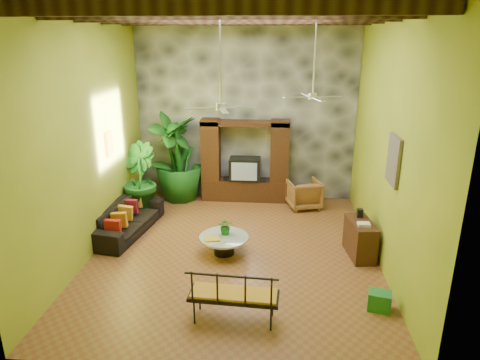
# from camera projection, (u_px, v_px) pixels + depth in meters

# --- Properties ---
(ground) EXTENTS (7.00, 7.00, 0.00)m
(ground) POSITION_uv_depth(u_px,v_px,m) (234.00, 252.00, 9.26)
(ground) COLOR brown
(ground) RESTS_ON ground
(ceiling) EXTENTS (6.00, 7.00, 0.02)m
(ceiling) POSITION_uv_depth(u_px,v_px,m) (233.00, 3.00, 7.66)
(ceiling) COLOR silver
(ceiling) RESTS_ON back_wall
(back_wall) EXTENTS (6.00, 0.02, 5.00)m
(back_wall) POSITION_uv_depth(u_px,v_px,m) (246.00, 110.00, 11.76)
(back_wall) COLOR olive
(back_wall) RESTS_ON ground
(left_wall) EXTENTS (0.02, 7.00, 5.00)m
(left_wall) POSITION_uv_depth(u_px,v_px,m) (87.00, 136.00, 8.69)
(left_wall) COLOR olive
(left_wall) RESTS_ON ground
(right_wall) EXTENTS (0.02, 7.00, 5.00)m
(right_wall) POSITION_uv_depth(u_px,v_px,m) (389.00, 142.00, 8.22)
(right_wall) COLOR olive
(right_wall) RESTS_ON ground
(stone_accent_wall) EXTENTS (5.98, 0.10, 4.98)m
(stone_accent_wall) POSITION_uv_depth(u_px,v_px,m) (246.00, 110.00, 11.70)
(stone_accent_wall) COLOR #34363B
(stone_accent_wall) RESTS_ON ground
(ceiling_beams) EXTENTS (5.95, 5.36, 0.22)m
(ceiling_beams) POSITION_uv_depth(u_px,v_px,m) (233.00, 16.00, 7.73)
(ceiling_beams) COLOR #372611
(ceiling_beams) RESTS_ON ceiling
(entertainment_center) EXTENTS (2.40, 0.55, 2.30)m
(entertainment_center) POSITION_uv_depth(u_px,v_px,m) (245.00, 167.00, 11.91)
(entertainment_center) COLOR black
(entertainment_center) RESTS_ON ground
(ceiling_fan_front) EXTENTS (1.28, 1.28, 1.86)m
(ceiling_fan_front) POSITION_uv_depth(u_px,v_px,m) (221.00, 95.00, 7.81)
(ceiling_fan_front) COLOR silver
(ceiling_fan_front) RESTS_ON ceiling
(ceiling_fan_back) EXTENTS (1.28, 1.28, 1.86)m
(ceiling_fan_back) POSITION_uv_depth(u_px,v_px,m) (313.00, 87.00, 9.18)
(ceiling_fan_back) COLOR silver
(ceiling_fan_back) RESTS_ON ceiling
(wall_art_mask) EXTENTS (0.06, 0.32, 0.55)m
(wall_art_mask) POSITION_uv_depth(u_px,v_px,m) (109.00, 144.00, 9.76)
(wall_art_mask) COLOR gold
(wall_art_mask) RESTS_ON left_wall
(wall_art_painting) EXTENTS (0.06, 0.70, 0.90)m
(wall_art_painting) POSITION_uv_depth(u_px,v_px,m) (394.00, 160.00, 7.72)
(wall_art_painting) COLOR #235F81
(wall_art_painting) RESTS_ON right_wall
(sofa) EXTENTS (1.28, 2.46, 0.68)m
(sofa) POSITION_uv_depth(u_px,v_px,m) (126.00, 219.00, 10.06)
(sofa) COLOR black
(sofa) RESTS_ON ground
(wicker_armchair) EXTENTS (1.01, 1.03, 0.76)m
(wicker_armchair) POSITION_uv_depth(u_px,v_px,m) (304.00, 194.00, 11.55)
(wicker_armchair) COLOR #8F5C34
(wicker_armchair) RESTS_ON ground
(tall_plant_a) EXTENTS (1.49, 1.58, 2.48)m
(tall_plant_a) POSITION_uv_depth(u_px,v_px,m) (172.00, 158.00, 11.82)
(tall_plant_a) COLOR #1A5D18
(tall_plant_a) RESTS_ON ground
(tall_plant_b) EXTENTS (1.28, 1.33, 1.88)m
(tall_plant_b) POSITION_uv_depth(u_px,v_px,m) (139.00, 179.00, 10.96)
(tall_plant_b) COLOR #17571E
(tall_plant_b) RESTS_ON ground
(tall_plant_c) EXTENTS (1.51, 1.51, 2.36)m
(tall_plant_c) POSITION_uv_depth(u_px,v_px,m) (179.00, 159.00, 11.92)
(tall_plant_c) COLOR #175819
(tall_plant_c) RESTS_ON ground
(coffee_table) EXTENTS (1.05, 1.05, 0.40)m
(coffee_table) POSITION_uv_depth(u_px,v_px,m) (224.00, 242.00, 9.11)
(coffee_table) COLOR black
(coffee_table) RESTS_ON ground
(centerpiece_plant) EXTENTS (0.36, 0.32, 0.36)m
(centerpiece_plant) POSITION_uv_depth(u_px,v_px,m) (226.00, 226.00, 9.11)
(centerpiece_plant) COLOR #1A641E
(centerpiece_plant) RESTS_ON coffee_table
(yellow_tray) EXTENTS (0.35, 0.28, 0.03)m
(yellow_tray) POSITION_uv_depth(u_px,v_px,m) (212.00, 239.00, 8.90)
(yellow_tray) COLOR yellow
(yellow_tray) RESTS_ON coffee_table
(iron_bench) EXTENTS (1.48, 0.61, 0.57)m
(iron_bench) POSITION_uv_depth(u_px,v_px,m) (233.00, 294.00, 6.80)
(iron_bench) COLOR black
(iron_bench) RESTS_ON ground
(side_console) EXTENTS (0.56, 1.02, 0.78)m
(side_console) POSITION_uv_depth(u_px,v_px,m) (360.00, 239.00, 8.98)
(side_console) COLOR #391A12
(side_console) RESTS_ON ground
(green_bin) EXTENTS (0.43, 0.36, 0.33)m
(green_bin) POSITION_uv_depth(u_px,v_px,m) (379.00, 301.00, 7.26)
(green_bin) COLOR #1F763B
(green_bin) RESTS_ON ground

